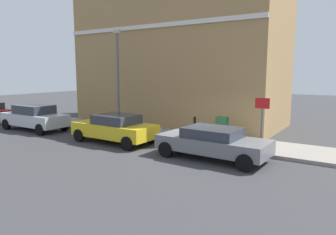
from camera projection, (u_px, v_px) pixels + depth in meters
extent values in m
plane|color=#38383A|center=(198.00, 151.00, 13.96)|extent=(80.00, 80.00, 0.00)
cube|color=gray|center=(123.00, 129.00, 18.69)|extent=(2.75, 30.00, 0.15)
cube|color=#9E7A4C|center=(179.00, 58.00, 21.06)|extent=(6.09, 13.47, 8.80)
cube|color=silver|center=(152.00, 26.00, 18.24)|extent=(0.12, 13.47, 0.24)
cube|color=slate|center=(213.00, 144.00, 12.59)|extent=(1.97, 4.53, 0.56)
cube|color=#2D333D|center=(213.00, 133.00, 12.53)|extent=(1.68, 2.20, 0.41)
cylinder|color=black|center=(166.00, 149.00, 12.87)|extent=(0.24, 0.65, 0.64)
cylinder|color=black|center=(188.00, 142.00, 14.28)|extent=(0.24, 0.65, 0.64)
cylinder|color=black|center=(245.00, 163.00, 10.97)|extent=(0.24, 0.65, 0.64)
cylinder|color=black|center=(261.00, 152.00, 12.39)|extent=(0.24, 0.65, 0.64)
cube|color=gold|center=(114.00, 130.00, 15.48)|extent=(1.88, 4.31, 0.65)
cube|color=#2D333D|center=(116.00, 119.00, 15.32)|extent=(1.63, 2.02, 0.46)
cylinder|color=black|center=(79.00, 135.00, 15.69)|extent=(0.23, 0.64, 0.64)
cylinder|color=black|center=(104.00, 130.00, 17.11)|extent=(0.23, 0.64, 0.64)
cylinder|color=black|center=(128.00, 143.00, 13.94)|extent=(0.23, 0.64, 0.64)
cylinder|color=black|center=(151.00, 137.00, 15.36)|extent=(0.23, 0.64, 0.64)
cube|color=#B7B7BC|center=(35.00, 119.00, 18.78)|extent=(1.75, 4.41, 0.69)
cube|color=#2D333D|center=(34.00, 109.00, 18.70)|extent=(1.53, 2.21, 0.53)
cylinder|color=black|center=(6.00, 124.00, 19.04)|extent=(0.22, 0.64, 0.64)
cylinder|color=black|center=(31.00, 121.00, 20.40)|extent=(0.22, 0.64, 0.64)
cylinder|color=black|center=(40.00, 130.00, 17.27)|extent=(0.22, 0.64, 0.64)
cylinder|color=black|center=(64.00, 125.00, 18.63)|extent=(0.22, 0.64, 0.64)
cylinder|color=black|center=(11.00, 117.00, 21.99)|extent=(0.24, 0.65, 0.64)
cube|color=#1E4C28|center=(222.00, 129.00, 15.34)|extent=(0.40, 0.55, 1.15)
cube|color=#333333|center=(222.00, 139.00, 15.42)|extent=(0.46, 0.61, 0.08)
cylinder|color=black|center=(195.00, 127.00, 16.28)|extent=(0.12, 0.12, 0.95)
sphere|color=black|center=(195.00, 118.00, 16.21)|extent=(0.14, 0.14, 0.14)
cylinder|color=#59595B|center=(262.00, 125.00, 13.02)|extent=(0.08, 0.08, 2.30)
cube|color=white|center=(262.00, 103.00, 12.87)|extent=(0.03, 0.56, 0.40)
cube|color=red|center=(262.00, 103.00, 12.86)|extent=(0.01, 0.60, 0.44)
cylinder|color=#59595B|center=(118.00, 82.00, 18.40)|extent=(0.14, 0.14, 5.50)
cube|color=#A5A599|center=(117.00, 32.00, 17.99)|extent=(0.20, 0.44, 0.20)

